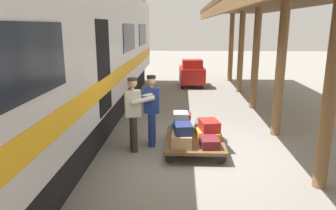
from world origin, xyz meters
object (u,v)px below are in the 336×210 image
suitcase_slate_roller (206,126)px  suitcase_burgundy_valise (183,117)px  suitcase_gray_aluminum (181,117)px  train_car (35,62)px  baggage_tug (192,73)px  suitcase_tan_vintage (182,139)px  porter_in_overalls (151,108)px  suitcase_orange_carryall (182,133)px  suitcase_yellow_case (207,134)px  luggage_cart (194,140)px  suitcase_teal_softside (181,124)px  suitcase_navy_fabric (183,129)px  porter_by_door (134,112)px  suitcase_maroon_trunk (209,142)px  suitcase_black_hardshell (182,125)px  suitcase_red_plastic (209,125)px

suitcase_slate_roller → suitcase_burgundy_valise: size_ratio=1.45×
suitcase_gray_aluminum → train_car: bearing=5.0°
baggage_tug → suitcase_slate_roller: bearing=91.0°
suitcase_tan_vintage → porter_in_overalls: (0.74, -0.78, 0.49)m
suitcase_orange_carryall → suitcase_yellow_case: 0.59m
luggage_cart → suitcase_yellow_case: (-0.30, -0.00, 0.13)m
suitcase_slate_roller → suitcase_teal_softside: bearing=37.9°
luggage_cart → suitcase_slate_roller: (-0.30, -0.50, 0.17)m
suitcase_tan_vintage → suitcase_navy_fabric: suitcase_navy_fabric is taller
porter_in_overalls → porter_by_door: size_ratio=1.00×
suitcase_yellow_case → suitcase_navy_fabric: suitcase_navy_fabric is taller
suitcase_teal_softside → porter_in_overalls: bearing=-19.9°
suitcase_slate_roller → porter_in_overalls: size_ratio=0.33×
porter_in_overalls → suitcase_slate_roller: bearing=-170.3°
suitcase_burgundy_valise → baggage_tug: 7.43m
suitcase_orange_carryall → suitcase_slate_roller: bearing=-139.6°
suitcase_maroon_trunk → porter_in_overalls: 1.63m
suitcase_yellow_case → porter_in_overalls: porter_in_overalls is taller
suitcase_orange_carryall → suitcase_yellow_case: suitcase_orange_carryall is taller
suitcase_tan_vintage → porter_in_overalls: size_ratio=0.36×
suitcase_slate_roller → suitcase_gray_aluminum: suitcase_gray_aluminum is taller
suitcase_black_hardshell → suitcase_yellow_case: size_ratio=0.74×
suitcase_orange_carryall → suitcase_tan_vintage: bearing=90.0°
suitcase_gray_aluminum → suitcase_tan_vintage: bearing=92.9°
suitcase_teal_softside → suitcase_maroon_trunk: bearing=139.9°
suitcase_black_hardshell → porter_by_door: size_ratio=0.26×
porter_in_overalls → luggage_cart: bearing=165.0°
train_car → luggage_cart: bearing=-176.2°
luggage_cart → suitcase_burgundy_valise: (0.28, -0.54, 0.40)m
suitcase_orange_carryall → suitcase_navy_fabric: size_ratio=1.01×
suitcase_burgundy_valise → suitcase_teal_softside: suitcase_burgundy_valise is taller
suitcase_yellow_case → suitcase_navy_fabric: size_ratio=1.26×
suitcase_black_hardshell → suitcase_maroon_trunk: suitcase_black_hardshell is taller
luggage_cart → suitcase_teal_softside: bearing=-3.6°
suitcase_yellow_case → porter_in_overalls: (1.33, -0.28, 0.54)m
suitcase_gray_aluminum → suitcase_burgundy_valise: bearing=-95.6°
suitcase_slate_roller → porter_by_door: porter_by_door is taller
suitcase_maroon_trunk → suitcase_yellow_case: suitcase_maroon_trunk is taller
suitcase_gray_aluminum → suitcase_red_plastic: bearing=177.8°
suitcase_tan_vintage → baggage_tug: size_ratio=0.35×
suitcase_teal_softside → porter_in_overalls: 0.81m
suitcase_orange_carryall → suitcase_navy_fabric: bearing=93.2°
suitcase_slate_roller → suitcase_teal_softside: suitcase_teal_softside is taller
suitcase_maroon_trunk → suitcase_navy_fabric: 0.63m
suitcase_burgundy_valise → suitcase_tan_vintage: bearing=88.9°
porter_by_door → suitcase_teal_softside: bearing=-175.3°
suitcase_gray_aluminum → baggage_tug: (-0.49, -7.91, -0.16)m
luggage_cart → suitcase_black_hardshell: suitcase_black_hardshell is taller
suitcase_maroon_trunk → suitcase_navy_fabric: bearing=0.0°
train_car → suitcase_yellow_case: train_car is taller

